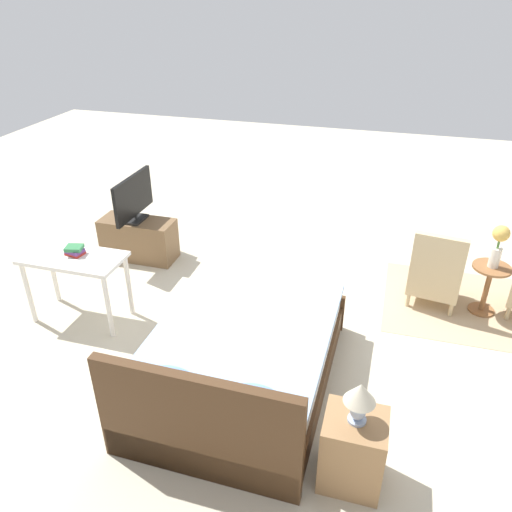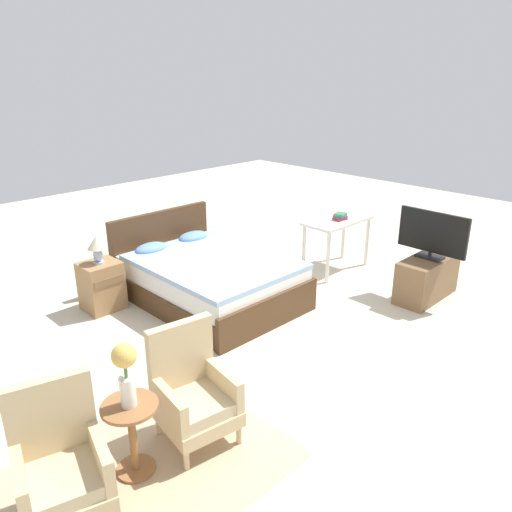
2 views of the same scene
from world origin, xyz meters
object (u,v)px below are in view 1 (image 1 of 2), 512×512
(nightstand, at_px, (353,450))
(tv_flatscreen, at_px, (133,198))
(armchair_by_window_right, at_px, (436,274))
(vanity_desk, at_px, (75,266))
(side_table, at_px, (488,284))
(table_lamp, at_px, (360,397))
(book_stack, at_px, (75,250))
(bed, at_px, (241,359))
(flower_vase, at_px, (499,242))
(tv_stand, at_px, (139,239))

(nightstand, xyz_separation_m, tv_flatscreen, (3.06, -2.61, 0.55))
(nightstand, height_order, tv_flatscreen, tv_flatscreen)
(armchair_by_window_right, height_order, vanity_desk, armchair_by_window_right)
(side_table, distance_m, table_lamp, 2.84)
(armchair_by_window_right, xyz_separation_m, book_stack, (3.64, 1.28, 0.43))
(armchair_by_window_right, distance_m, side_table, 0.54)
(armchair_by_window_right, relative_size, book_stack, 4.76)
(vanity_desk, bearing_deg, armchair_by_window_right, -160.08)
(bed, bearing_deg, flower_vase, -140.39)
(flower_vase, bearing_deg, tv_flatscreen, -0.92)
(tv_stand, distance_m, book_stack, 1.45)
(bed, bearing_deg, armchair_by_window_right, -132.38)
(tv_flatscreen, bearing_deg, tv_stand, 179.56)
(armchair_by_window_right, bearing_deg, tv_flatscreen, -0.99)
(nightstand, relative_size, book_stack, 3.07)
(flower_vase, bearing_deg, nightstand, 65.46)
(nightstand, bearing_deg, side_table, -114.54)
(side_table, distance_m, tv_flatscreen, 4.25)
(tv_stand, bearing_deg, nightstand, 139.47)
(side_table, height_order, vanity_desk, vanity_desk)
(table_lamp, xyz_separation_m, book_stack, (3.01, -1.27, -0.00))
(bed, xyz_separation_m, tv_stand, (2.00, -1.91, -0.03))
(table_lamp, bearing_deg, bed, -33.77)
(nightstand, xyz_separation_m, book_stack, (3.01, -1.27, 0.51))
(flower_vase, bearing_deg, side_table, 0.00)
(side_table, bearing_deg, flower_vase, 0.00)
(flower_vase, bearing_deg, vanity_desk, 17.46)
(tv_stand, bearing_deg, side_table, 179.08)
(side_table, bearing_deg, bed, 39.61)
(armchair_by_window_right, relative_size, flower_vase, 1.93)
(table_lamp, xyz_separation_m, tv_stand, (3.06, -2.61, -0.54))
(table_lamp, bearing_deg, vanity_desk, -22.17)
(armchair_by_window_right, height_order, flower_vase, flower_vase)
(bed, distance_m, table_lamp, 1.37)
(side_table, xyz_separation_m, book_stack, (4.18, 1.28, 0.45))
(armchair_by_window_right, relative_size, tv_flatscreen, 1.05)
(side_table, height_order, nightstand, nightstand)
(bed, xyz_separation_m, tv_flatscreen, (2.00, -1.91, 0.55))
(nightstand, distance_m, tv_flatscreen, 4.06)
(bed, distance_m, tv_stand, 2.76)
(table_lamp, bearing_deg, book_stack, -22.87)
(table_lamp, xyz_separation_m, vanity_desk, (3.02, -1.23, -0.16))
(side_table, distance_m, flower_vase, 0.50)
(tv_stand, height_order, vanity_desk, vanity_desk)
(bed, distance_m, book_stack, 2.10)
(bed, xyz_separation_m, side_table, (-2.22, -1.84, 0.06))
(bed, height_order, armchair_by_window_right, bed)
(side_table, relative_size, book_stack, 2.95)
(table_lamp, distance_m, book_stack, 3.27)
(side_table, xyz_separation_m, vanity_desk, (4.18, 1.32, 0.29))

